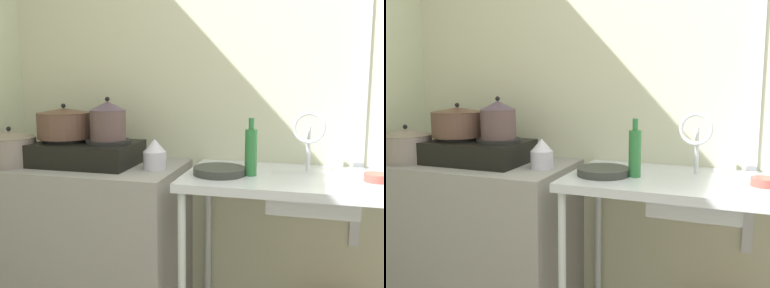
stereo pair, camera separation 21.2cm
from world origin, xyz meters
TOP-DOWN VIEW (x-y plane):
  - wall_back at (0.00, 1.63)m, footprint 4.75×0.10m
  - wall_metal_strip at (-0.02, 1.57)m, footprint 0.05×0.01m
  - counter_concrete at (-1.40, 1.28)m, footprint 1.01×0.60m
  - counter_sink at (0.04, 1.28)m, footprint 1.73×0.60m
  - stove at (-1.39, 1.28)m, footprint 0.53×0.37m
  - pot_on_left_burner at (-1.51, 1.28)m, footprint 0.28×0.28m
  - pot_on_right_burner at (-1.26, 1.28)m, footprint 0.19×0.19m
  - pot_beside_stove at (-1.76, 1.15)m, footprint 0.27×0.27m
  - percolator at (-1.00, 1.25)m, footprint 0.12×0.12m
  - sink_basin at (-0.24, 1.23)m, footprint 0.39×0.30m
  - faucet at (-0.26, 1.36)m, footprint 0.15×0.09m
  - frying_pan at (-0.67, 1.22)m, footprint 0.25×0.25m
  - small_bowl_on_drainboard at (0.03, 1.26)m, footprint 0.11×0.11m
  - bottle_by_sink at (-0.52, 1.24)m, footprint 0.06×0.06m

SIDE VIEW (x-z plane):
  - counter_concrete at x=-1.40m, z-range 0.00..0.83m
  - sink_basin at x=-0.24m, z-range 0.70..0.83m
  - counter_sink at x=0.04m, z-range 0.36..1.19m
  - frying_pan at x=-0.67m, z-range 0.83..0.87m
  - small_bowl_on_drainboard at x=0.03m, z-range 0.83..0.87m
  - stove at x=-1.39m, z-range 0.83..0.97m
  - percolator at x=-1.00m, z-range 0.83..0.98m
  - pot_beside_stove at x=-1.76m, z-range 0.82..1.03m
  - bottle_by_sink at x=-0.52m, z-range 0.81..1.08m
  - faucet at x=-0.26m, z-range 0.89..1.18m
  - pot_on_left_burner at x=-1.51m, z-range 0.96..1.14m
  - pot_on_right_burner at x=-1.26m, z-range 0.96..1.18m
  - wall_back at x=0.00m, z-range 0.00..2.75m
  - wall_metal_strip at x=-0.02m, z-range 0.41..2.61m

